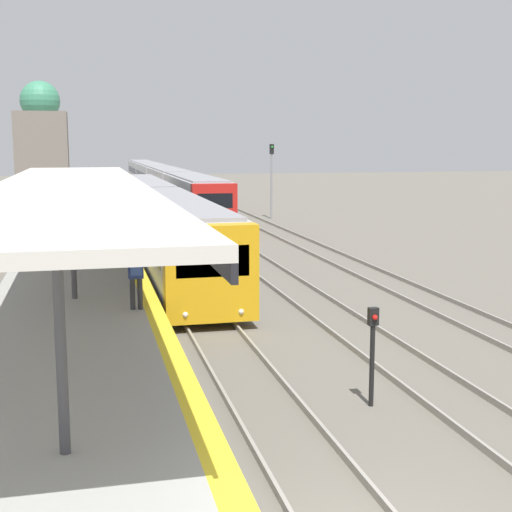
# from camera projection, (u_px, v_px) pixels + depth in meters

# --- Properties ---
(platform_canopy) EXTENTS (4.00, 26.82, 3.34)m
(platform_canopy) POSITION_uv_depth(u_px,v_px,m) (72.00, 187.00, 20.11)
(platform_canopy) COLOR beige
(platform_canopy) RESTS_ON station_platform
(person_on_platform) EXTENTS (0.40, 0.40, 1.66)m
(person_on_platform) POSITION_uv_depth(u_px,v_px,m) (136.00, 274.00, 19.07)
(person_on_platform) COLOR #2D2D33
(person_on_platform) RESTS_ON station_platform
(train_near) EXTENTS (2.70, 32.62, 3.18)m
(train_near) POSITION_uv_depth(u_px,v_px,m) (156.00, 216.00, 35.69)
(train_near) COLOR gold
(train_near) RESTS_ON ground_plane
(train_far) EXTENTS (2.69, 62.05, 3.15)m
(train_far) POSITION_uv_depth(u_px,v_px,m) (160.00, 180.00, 71.33)
(train_far) COLOR red
(train_far) RESTS_ON ground_plane
(signal_post_near) EXTENTS (0.20, 0.21, 2.06)m
(signal_post_near) POSITION_uv_depth(u_px,v_px,m) (373.00, 346.00, 14.40)
(signal_post_near) COLOR black
(signal_post_near) RESTS_ON ground_plane
(signal_mast_far) EXTENTS (0.28, 0.29, 5.32)m
(signal_mast_far) POSITION_uv_depth(u_px,v_px,m) (272.00, 172.00, 50.74)
(signal_mast_far) COLOR gray
(signal_mast_far) RESTS_ON ground_plane
(distant_domed_building) EXTENTS (4.26, 4.26, 10.52)m
(distant_domed_building) POSITION_uv_depth(u_px,v_px,m) (42.00, 149.00, 59.86)
(distant_domed_building) COLOR slate
(distant_domed_building) RESTS_ON ground_plane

